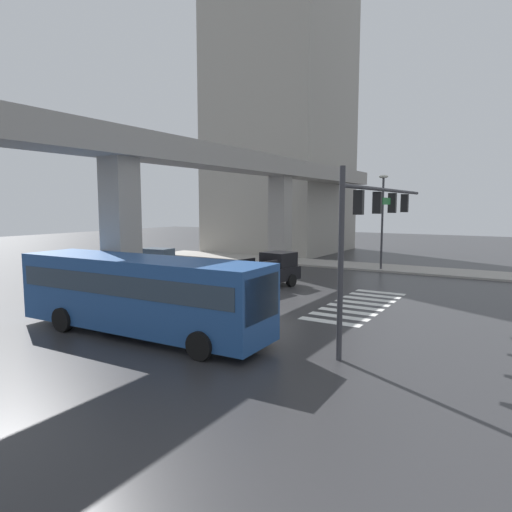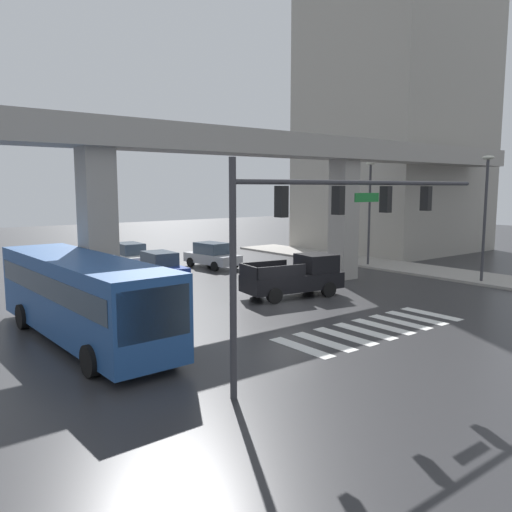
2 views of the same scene
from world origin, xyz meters
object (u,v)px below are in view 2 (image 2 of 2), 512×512
(city_bus, at_px, (82,293))
(pickup_truck, at_px, (297,277))
(traffic_signal_mast, at_px, (334,214))
(street_lamp_mid_block, at_px, (370,201))
(sedan_blue, at_px, (160,267))
(sedan_silver, at_px, (212,255))
(street_lamp_near_corner, at_px, (486,204))
(sedan_white, at_px, (130,256))

(city_bus, bearing_deg, pickup_truck, 4.15)
(traffic_signal_mast, bearing_deg, street_lamp_mid_block, 36.83)
(pickup_truck, xyz_separation_m, city_bus, (-11.21, -0.81, 0.73))
(sedan_blue, bearing_deg, sedan_silver, 24.83)
(street_lamp_mid_block, bearing_deg, pickup_truck, -157.87)
(pickup_truck, height_order, sedan_silver, pickup_truck)
(sedan_blue, distance_m, street_lamp_near_corner, 18.96)
(pickup_truck, height_order, city_bus, city_bus)
(city_bus, distance_m, traffic_signal_mast, 9.50)
(sedan_white, distance_m, street_lamp_near_corner, 22.60)
(pickup_truck, bearing_deg, traffic_signal_mast, -127.04)
(pickup_truck, height_order, sedan_blue, pickup_truck)
(city_bus, bearing_deg, sedan_blue, 49.05)
(street_lamp_near_corner, bearing_deg, pickup_truck, 159.92)
(street_lamp_near_corner, bearing_deg, sedan_blue, 139.33)
(sedan_white, bearing_deg, sedan_blue, -96.93)
(street_lamp_near_corner, bearing_deg, city_bus, 171.94)
(sedan_white, distance_m, street_lamp_mid_block, 16.87)
(pickup_truck, bearing_deg, city_bus, -175.85)
(traffic_signal_mast, bearing_deg, city_bus, 122.48)
(city_bus, height_order, sedan_white, city_bus)
(sedan_silver, height_order, traffic_signal_mast, traffic_signal_mast)
(sedan_blue, relative_size, traffic_signal_mast, 0.40)
(city_bus, distance_m, sedan_blue, 11.97)
(city_bus, height_order, sedan_silver, city_bus)
(traffic_signal_mast, xyz_separation_m, street_lamp_mid_block, (17.08, 12.79, -0.11))
(street_lamp_mid_block, bearing_deg, sedan_white, 144.61)
(sedan_white, height_order, traffic_signal_mast, traffic_signal_mast)
(sedan_silver, distance_m, sedan_blue, 5.77)
(traffic_signal_mast, height_order, street_lamp_near_corner, street_lamp_near_corner)
(street_lamp_mid_block, bearing_deg, traffic_signal_mast, -143.17)
(city_bus, height_order, sedan_blue, city_bus)
(city_bus, bearing_deg, sedan_white, 59.92)
(sedan_blue, relative_size, street_lamp_near_corner, 0.61)
(pickup_truck, distance_m, sedan_white, 14.15)
(sedan_silver, height_order, street_lamp_mid_block, street_lamp_mid_block)
(city_bus, distance_m, sedan_white, 17.01)
(sedan_blue, bearing_deg, sedan_white, 83.07)
(street_lamp_near_corner, bearing_deg, sedan_white, 127.00)
(sedan_silver, xyz_separation_m, street_lamp_near_corner, (8.87, -14.54, 3.70))
(sedan_blue, xyz_separation_m, street_lamp_mid_block, (14.10, -3.85, 3.70))
(city_bus, relative_size, sedan_blue, 2.47)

